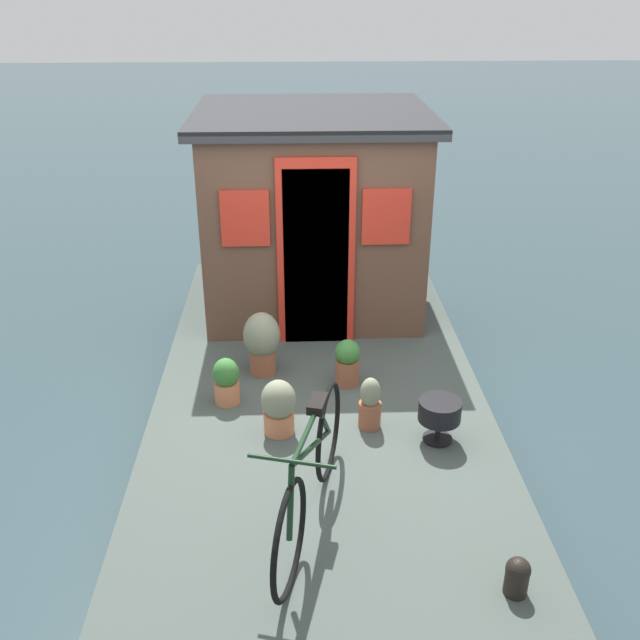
{
  "coord_description": "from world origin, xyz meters",
  "views": [
    {
      "loc": [
        -5.38,
        0.2,
        3.73
      ],
      "look_at": [
        -0.2,
        0.0,
        1.2
      ],
      "focal_mm": 39.91,
      "sensor_mm": 36.0,
      "label": 1
    }
  ],
  "objects_px": {
    "houseboat_cabin": "(313,210)",
    "potted_plant_lavender": "(279,406)",
    "potted_plant_sage": "(370,404)",
    "mooring_bollard": "(517,576)",
    "bicycle": "(311,475)",
    "potted_plant_thyme": "(347,362)",
    "charcoal_grill": "(440,412)",
    "potted_plant_rosemary": "(227,381)",
    "potted_plant_basil": "(262,341)"
  },
  "relations": [
    {
      "from": "potted_plant_lavender",
      "to": "potted_plant_sage",
      "type": "relative_size",
      "value": 1.03
    },
    {
      "from": "houseboat_cabin",
      "to": "potted_plant_thyme",
      "type": "bearing_deg",
      "value": -172.24
    },
    {
      "from": "houseboat_cabin",
      "to": "mooring_bollard",
      "type": "relative_size",
      "value": 9.27
    },
    {
      "from": "mooring_bollard",
      "to": "potted_plant_sage",
      "type": "bearing_deg",
      "value": 21.51
    },
    {
      "from": "houseboat_cabin",
      "to": "potted_plant_sage",
      "type": "distance_m",
      "value": 2.6
    },
    {
      "from": "potted_plant_lavender",
      "to": "potted_plant_basil",
      "type": "bearing_deg",
      "value": 9.65
    },
    {
      "from": "potted_plant_rosemary",
      "to": "charcoal_grill",
      "type": "xyz_separation_m",
      "value": [
        -0.61,
        -1.66,
        0.05
      ]
    },
    {
      "from": "houseboat_cabin",
      "to": "potted_plant_rosemary",
      "type": "relative_size",
      "value": 5.7
    },
    {
      "from": "potted_plant_lavender",
      "to": "mooring_bollard",
      "type": "xyz_separation_m",
      "value": [
        -1.67,
        -1.39,
        -0.1
      ]
    },
    {
      "from": "potted_plant_lavender",
      "to": "potted_plant_thyme",
      "type": "xyz_separation_m",
      "value": [
        0.7,
        -0.58,
        -0.01
      ]
    },
    {
      "from": "potted_plant_thyme",
      "to": "potted_plant_rosemary",
      "type": "height_order",
      "value": "potted_plant_thyme"
    },
    {
      "from": "potted_plant_thyme",
      "to": "potted_plant_rosemary",
      "type": "xyz_separation_m",
      "value": [
        -0.26,
        1.02,
        -0.01
      ]
    },
    {
      "from": "potted_plant_lavender",
      "to": "mooring_bollard",
      "type": "height_order",
      "value": "potted_plant_lavender"
    },
    {
      "from": "potted_plant_sage",
      "to": "potted_plant_rosemary",
      "type": "relative_size",
      "value": 1.07
    },
    {
      "from": "mooring_bollard",
      "to": "houseboat_cabin",
      "type": "bearing_deg",
      "value": 14.15
    },
    {
      "from": "potted_plant_basil",
      "to": "potted_plant_thyme",
      "type": "bearing_deg",
      "value": -107.04
    },
    {
      "from": "bicycle",
      "to": "potted_plant_lavender",
      "type": "xyz_separation_m",
      "value": [
        1.04,
        0.22,
        -0.16
      ]
    },
    {
      "from": "potted_plant_thyme",
      "to": "charcoal_grill",
      "type": "relative_size",
      "value": 1.21
    },
    {
      "from": "potted_plant_basil",
      "to": "houseboat_cabin",
      "type": "bearing_deg",
      "value": -17.81
    },
    {
      "from": "charcoal_grill",
      "to": "mooring_bollard",
      "type": "xyz_separation_m",
      "value": [
        -1.51,
        -0.17,
        -0.12
      ]
    },
    {
      "from": "houseboat_cabin",
      "to": "potted_plant_basil",
      "type": "relative_size",
      "value": 3.99
    },
    {
      "from": "mooring_bollard",
      "to": "potted_plant_lavender",
      "type": "bearing_deg",
      "value": 39.74
    },
    {
      "from": "potted_plant_sage",
      "to": "charcoal_grill",
      "type": "relative_size",
      "value": 1.26
    },
    {
      "from": "potted_plant_rosemary",
      "to": "mooring_bollard",
      "type": "relative_size",
      "value": 1.63
    },
    {
      "from": "potted_plant_sage",
      "to": "potted_plant_basil",
      "type": "height_order",
      "value": "potted_plant_basil"
    },
    {
      "from": "houseboat_cabin",
      "to": "potted_plant_lavender",
      "type": "relative_size",
      "value": 5.14
    },
    {
      "from": "bicycle",
      "to": "charcoal_grill",
      "type": "height_order",
      "value": "bicycle"
    },
    {
      "from": "potted_plant_sage",
      "to": "mooring_bollard",
      "type": "distance_m",
      "value": 1.84
    },
    {
      "from": "houseboat_cabin",
      "to": "potted_plant_sage",
      "type": "relative_size",
      "value": 5.31
    },
    {
      "from": "bicycle",
      "to": "potted_plant_sage",
      "type": "height_order",
      "value": "bicycle"
    },
    {
      "from": "potted_plant_thyme",
      "to": "potted_plant_rosemary",
      "type": "bearing_deg",
      "value": 104.13
    },
    {
      "from": "potted_plant_sage",
      "to": "potted_plant_basil",
      "type": "bearing_deg",
      "value": 44.43
    },
    {
      "from": "potted_plant_basil",
      "to": "charcoal_grill",
      "type": "bearing_deg",
      "value": -128.35
    },
    {
      "from": "bicycle",
      "to": "potted_plant_sage",
      "type": "xyz_separation_m",
      "value": [
        1.09,
        -0.49,
        -0.18
      ]
    },
    {
      "from": "bicycle",
      "to": "mooring_bollard",
      "type": "distance_m",
      "value": 1.35
    },
    {
      "from": "houseboat_cabin",
      "to": "potted_plant_lavender",
      "type": "xyz_separation_m",
      "value": [
        -2.48,
        0.34,
        -0.8
      ]
    },
    {
      "from": "potted_plant_lavender",
      "to": "potted_plant_basil",
      "type": "distance_m",
      "value": 0.95
    },
    {
      "from": "bicycle",
      "to": "potted_plant_sage",
      "type": "relative_size",
      "value": 3.96
    },
    {
      "from": "potted_plant_thyme",
      "to": "potted_plant_sage",
      "type": "xyz_separation_m",
      "value": [
        -0.66,
        -0.13,
        -0.01
      ]
    },
    {
      "from": "houseboat_cabin",
      "to": "charcoal_grill",
      "type": "relative_size",
      "value": 6.67
    },
    {
      "from": "houseboat_cabin",
      "to": "potted_plant_rosemary",
      "type": "xyz_separation_m",
      "value": [
        -2.04,
        0.78,
        -0.82
      ]
    },
    {
      "from": "potted_plant_lavender",
      "to": "charcoal_grill",
      "type": "height_order",
      "value": "potted_plant_lavender"
    },
    {
      "from": "potted_plant_rosemary",
      "to": "houseboat_cabin",
      "type": "bearing_deg",
      "value": -20.91
    },
    {
      "from": "houseboat_cabin",
      "to": "bicycle",
      "type": "height_order",
      "value": "houseboat_cabin"
    },
    {
      "from": "houseboat_cabin",
      "to": "bicycle",
      "type": "distance_m",
      "value": 3.58
    },
    {
      "from": "houseboat_cabin",
      "to": "bicycle",
      "type": "xyz_separation_m",
      "value": [
        -3.52,
        0.12,
        -0.64
      ]
    },
    {
      "from": "charcoal_grill",
      "to": "potted_plant_basil",
      "type": "bearing_deg",
      "value": 51.65
    },
    {
      "from": "houseboat_cabin",
      "to": "potted_plant_thyme",
      "type": "relative_size",
      "value": 5.53
    },
    {
      "from": "potted_plant_sage",
      "to": "mooring_bollard",
      "type": "height_order",
      "value": "potted_plant_sage"
    },
    {
      "from": "mooring_bollard",
      "to": "potted_plant_thyme",
      "type": "bearing_deg",
      "value": 18.72
    }
  ]
}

